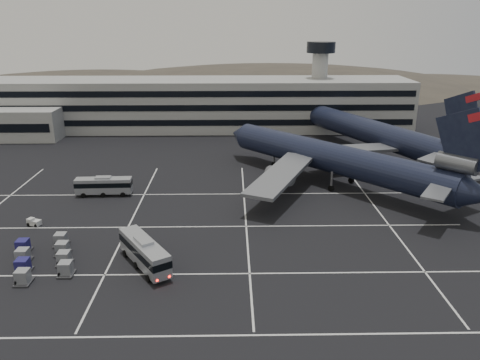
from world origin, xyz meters
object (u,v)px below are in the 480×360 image
(bus_near, at_px, (144,251))
(uld_cluster, at_px, (43,257))
(trijet_main, at_px, (336,159))
(bus_far, at_px, (104,185))

(bus_near, relative_size, uld_cluster, 0.84)
(trijet_main, distance_m, bus_far, 42.91)
(trijet_main, relative_size, uld_cluster, 3.68)
(bus_far, bearing_deg, uld_cluster, 174.37)
(trijet_main, bearing_deg, bus_near, -177.17)
(bus_near, bearing_deg, trijet_main, 11.57)
(bus_near, distance_m, bus_far, 28.32)
(bus_far, xyz_separation_m, uld_cluster, (-1.55, -24.68, -1.03))
(trijet_main, xyz_separation_m, bus_far, (-42.53, -4.58, -3.34))
(trijet_main, distance_m, bus_near, 43.33)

